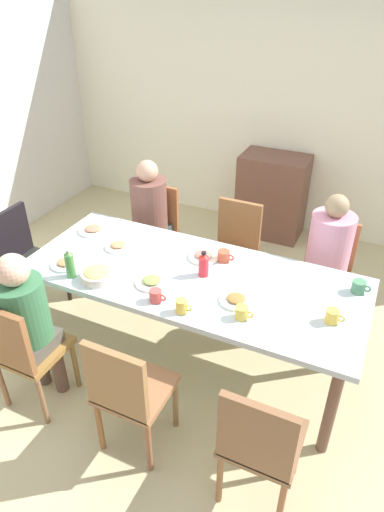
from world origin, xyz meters
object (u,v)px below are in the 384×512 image
at_px(plate_2, 66,263).
at_px(cup_4, 224,256).
at_px(person_1, 26,317).
at_px(plate_5, 93,230).
at_px(cup_1, 182,306).
at_px(cup_5, 242,313).
at_px(chair_4, 260,442).
at_px(chair_6, 25,255).
at_px(bowl_0, 97,275).
at_px(plate_1, 152,282).
at_px(plate_4, 236,300).
at_px(dining_table, 192,283).
at_px(side_cabinet, 272,196).
at_px(cup_0, 359,287).
at_px(bottle_0, 70,264).
at_px(bottle_1, 204,265).
at_px(chair_1, 22,349).
at_px(plate_0, 204,256).
at_px(chair_5, 326,269).
at_px(chair_2, 128,390).
at_px(chair_3, 155,228).
at_px(cup_2, 156,296).
at_px(person_5, 328,252).
at_px(chair_0, 234,247).
at_px(cup_3, 333,316).
at_px(plate_3, 118,246).

height_order(plate_2, cup_4, cup_4).
distance_m(person_1, plate_2, 0.51).
relative_size(plate_5, cup_1, 2.22).
relative_size(plate_2, cup_5, 1.87).
bearing_deg(chair_4, plate_5, 148.39).
height_order(chair_6, bowl_0, chair_6).
relative_size(plate_1, plate_5, 0.95).
relative_size(chair_6, plate_4, 4.27).
height_order(dining_table, plate_5, plate_5).
xyz_separation_m(plate_2, side_cabinet, (0.82, 2.40, -0.33)).
distance_m(bowl_0, cup_1, 0.66).
bearing_deg(side_cabinet, cup_0, -59.50).
distance_m(bottle_0, bottle_1, 0.89).
xyz_separation_m(chair_1, cup_4, (0.91, 1.11, 0.30)).
xyz_separation_m(chair_4, plate_0, (-0.80, 1.09, 0.27)).
distance_m(cup_1, bottle_1, 0.42).
relative_size(dining_table, cup_5, 20.68).
distance_m(chair_4, chair_5, 1.72).
relative_size(chair_5, plate_1, 4.01).
bearing_deg(chair_4, chair_2, 180.00).
height_order(chair_6, bottle_1, bottle_1).
bearing_deg(plate_0, chair_3, 140.41).
relative_size(chair_5, cup_1, 8.43).
bearing_deg(cup_2, person_5, 52.67).
distance_m(chair_2, plate_0, 1.12).
height_order(chair_1, bottle_0, bottle_0).
relative_size(dining_table, side_cabinet, 2.60).
distance_m(plate_2, bottle_1, 0.98).
relative_size(chair_0, plate_2, 4.24).
relative_size(chair_1, bottle_0, 4.18).
distance_m(chair_1, bottle_1, 1.28).
bearing_deg(cup_0, person_5, 118.92).
bearing_deg(cup_2, cup_4, 70.76).
bearing_deg(chair_0, chair_4, -65.62).
distance_m(chair_6, cup_3, 2.53).
relative_size(chair_4, plate_4, 4.27).
height_order(person_5, cup_4, person_5).
height_order(chair_0, person_1, person_1).
relative_size(chair_2, bottle_1, 4.89).
bearing_deg(person_5, cup_3, -78.61).
xyz_separation_m(chair_1, chair_3, (0.00, 1.72, 0.00)).
height_order(dining_table, plate_4, plate_4).
bearing_deg(chair_4, chair_5, 90.00).
xyz_separation_m(chair_3, person_5, (1.56, -0.09, 0.20)).
bearing_deg(side_cabinet, plate_0, -89.37).
xyz_separation_m(plate_3, side_cabinet, (0.61, 2.04, -0.33)).
xyz_separation_m(person_1, plate_4, (1.16, 0.62, 0.08)).
bearing_deg(cup_0, bottle_1, -165.83).
distance_m(plate_1, cup_2, 0.20).
xyz_separation_m(person_5, plate_3, (-1.43, -0.69, 0.07)).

